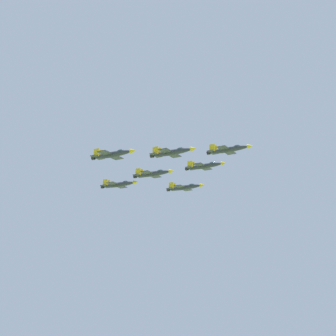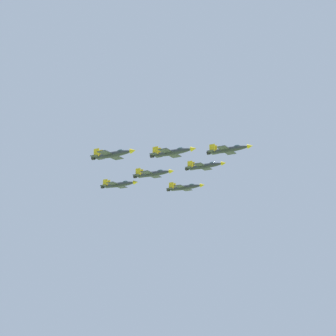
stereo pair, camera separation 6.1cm
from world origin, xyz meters
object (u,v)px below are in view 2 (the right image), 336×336
(jet_left_outer, at_px, (185,187))
(jet_slot_rear, at_px, (153,174))
(jet_right_wingman, at_px, (172,152))
(jet_left_wingman, at_px, (205,166))
(jet_trailing, at_px, (119,184))
(jet_lead, at_px, (229,149))
(jet_right_outer, at_px, (112,154))

(jet_left_outer, xyz_separation_m, jet_slot_rear, (-23.01, -7.70, -0.35))
(jet_right_wingman, distance_m, jet_left_outer, 39.15)
(jet_left_wingman, xyz_separation_m, jet_trailing, (-20.57, 23.22, -5.97))
(jet_right_wingman, bearing_deg, jet_lead, 40.76)
(jet_right_wingman, xyz_separation_m, jet_slot_rear, (6.98, 17.39, -2.18))
(jet_left_wingman, distance_m, jet_right_outer, 39.26)
(jet_left_outer, bearing_deg, jet_right_outer, -89.03)
(jet_right_wingman, distance_m, jet_slot_rear, 18.86)
(jet_right_wingman, bearing_deg, jet_right_outer, -139.25)
(jet_right_outer, bearing_deg, jet_slot_rear, 90.49)
(jet_right_wingman, distance_m, jet_trailing, 31.32)
(jet_lead, distance_m, jet_left_wingman, 18.74)
(jet_left_wingman, height_order, jet_right_wingman, jet_left_wingman)
(jet_left_wingman, height_order, jet_trailing, jet_left_wingman)
(jet_lead, height_order, jet_trailing, jet_lead)
(jet_left_wingman, bearing_deg, jet_lead, -39.84)
(jet_lead, relative_size, jet_slot_rear, 0.99)
(jet_right_wingman, relative_size, jet_right_outer, 1.01)
(jet_left_wingman, bearing_deg, jet_slot_rear, -139.11)
(jet_lead, relative_size, jet_trailing, 1.02)
(jet_right_wingman, height_order, jet_trailing, jet_right_wingman)
(jet_trailing, bearing_deg, jet_right_wingman, -23.94)
(jet_lead, distance_m, jet_right_wingman, 18.86)
(jet_left_outer, bearing_deg, jet_left_wingman, -39.40)
(jet_right_outer, bearing_deg, jet_left_wingman, 69.07)
(jet_left_outer, height_order, jet_slot_rear, jet_left_outer)
(jet_slot_rear, bearing_deg, jet_right_outer, -90.73)
(jet_left_wingman, height_order, jet_left_outer, jet_left_wingman)
(jet_trailing, bearing_deg, jet_left_outer, 58.61)
(jet_lead, distance_m, jet_left_outer, 37.68)
(jet_lead, bearing_deg, jet_slot_rear, -179.87)
(jet_left_wingman, height_order, jet_right_outer, jet_left_wingman)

